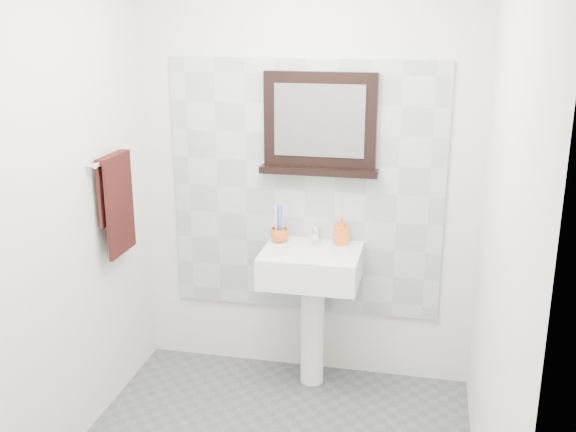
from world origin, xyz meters
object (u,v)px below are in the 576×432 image
(pedestal_sink, at_px, (311,280))
(soap_dispenser, at_px, (341,230))
(hand_towel, at_px, (116,196))
(toothbrush_cup, at_px, (279,235))
(framed_mirror, at_px, (320,126))

(pedestal_sink, distance_m, soap_dispenser, 0.33)
(hand_towel, bearing_deg, pedestal_sink, 16.18)
(toothbrush_cup, bearing_deg, soap_dispenser, 5.28)
(soap_dispenser, height_order, hand_towel, hand_towel)
(pedestal_sink, height_order, framed_mirror, framed_mirror)
(soap_dispenser, relative_size, framed_mirror, 0.25)
(framed_mirror, bearing_deg, toothbrush_cup, -157.48)
(toothbrush_cup, relative_size, framed_mirror, 0.15)
(framed_mirror, distance_m, hand_towel, 1.19)
(pedestal_sink, distance_m, hand_towel, 1.18)
(soap_dispenser, xyz_separation_m, framed_mirror, (-0.14, 0.06, 0.59))
(framed_mirror, bearing_deg, pedestal_sink, -91.62)
(soap_dispenser, bearing_deg, toothbrush_cup, 162.00)
(toothbrush_cup, bearing_deg, pedestal_sink, -24.81)
(toothbrush_cup, bearing_deg, hand_towel, -154.14)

